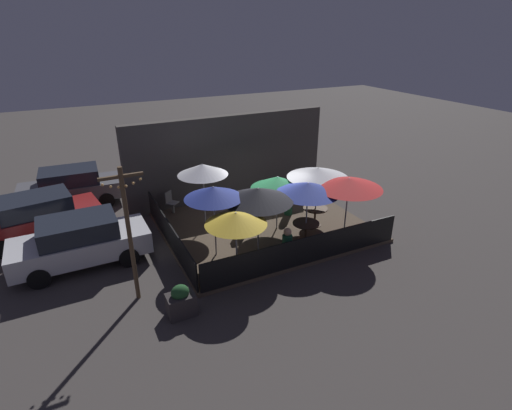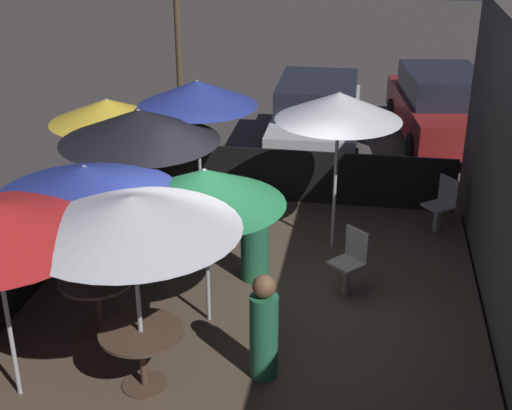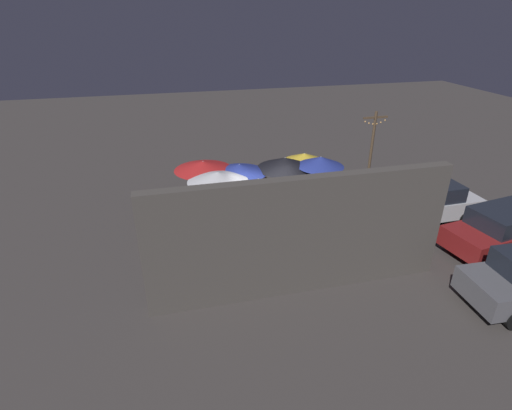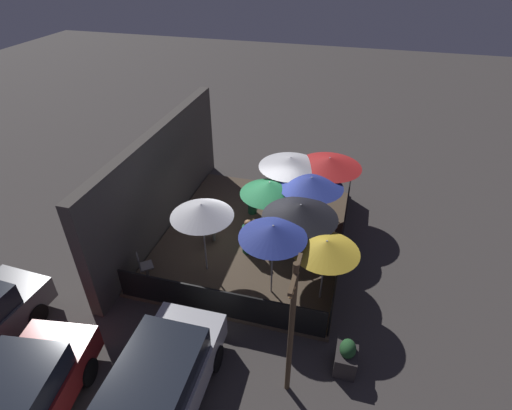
% 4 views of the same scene
% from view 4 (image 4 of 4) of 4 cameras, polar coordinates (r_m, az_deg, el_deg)
% --- Properties ---
extents(ground_plane, '(60.00, 60.00, 0.00)m').
position_cam_4_polar(ground_plane, '(14.04, -0.36, -4.76)').
color(ground_plane, '#423D3A').
extents(patio_deck, '(7.33, 6.09, 0.12)m').
position_cam_4_polar(patio_deck, '(14.01, -0.36, -4.57)').
color(patio_deck, brown).
rests_on(patio_deck, ground_plane).
extents(building_wall, '(8.93, 0.36, 3.70)m').
position_cam_4_polar(building_wall, '(14.07, -13.37, 3.45)').
color(building_wall, '#4C4742').
rests_on(building_wall, ground_plane).
extents(fence_front, '(7.13, 0.05, 0.95)m').
position_cam_4_polar(fence_front, '(13.36, 12.17, -4.79)').
color(fence_front, black).
rests_on(fence_front, patio_deck).
extents(fence_side_left, '(0.05, 5.89, 0.95)m').
position_cam_4_polar(fence_side_left, '(11.14, -5.49, -13.70)').
color(fence_side_left, black).
rests_on(fence_side_left, patio_deck).
extents(patio_umbrella_0, '(2.24, 2.24, 2.31)m').
position_cam_4_polar(patio_umbrella_0, '(14.07, 4.96, 6.14)').
color(patio_umbrella_0, '#B2B2B7').
rests_on(patio_umbrella_0, patio_deck).
extents(patio_umbrella_1, '(2.15, 2.15, 2.20)m').
position_cam_4_polar(patio_umbrella_1, '(13.16, 7.91, 3.27)').
color(patio_umbrella_1, '#B2B2B7').
rests_on(patio_umbrella_1, patio_deck).
extents(patio_umbrella_2, '(1.86, 1.86, 2.43)m').
position_cam_4_polar(patio_umbrella_2, '(10.54, 2.44, -3.80)').
color(patio_umbrella_2, '#B2B2B7').
rests_on(patio_umbrella_2, patio_deck).
extents(patio_umbrella_3, '(2.24, 2.24, 2.33)m').
position_cam_4_polar(patio_umbrella_3, '(11.58, 6.35, -0.85)').
color(patio_umbrella_3, '#B2B2B7').
rests_on(patio_umbrella_3, patio_deck).
extents(patio_umbrella_4, '(1.95, 1.95, 2.07)m').
position_cam_4_polar(patio_umbrella_4, '(13.06, 1.93, 2.48)').
color(patio_umbrella_4, '#B2B2B7').
rests_on(patio_umbrella_4, patio_deck).
extents(patio_umbrella_5, '(1.82, 1.82, 2.11)m').
position_cam_4_polar(patio_umbrella_5, '(10.70, 10.01, -5.82)').
color(patio_umbrella_5, '#B2B2B7').
rests_on(patio_umbrella_5, patio_deck).
extents(patio_umbrella_6, '(2.29, 2.29, 2.29)m').
position_cam_4_polar(patio_umbrella_6, '(14.26, 10.45, 6.03)').
color(patio_umbrella_6, '#B2B2B7').
rests_on(patio_umbrella_6, patio_deck).
extents(patio_umbrella_7, '(1.83, 1.83, 2.45)m').
position_cam_4_polar(patio_umbrella_7, '(11.40, -7.77, -0.74)').
color(patio_umbrella_7, '#B2B2B7').
rests_on(patio_umbrella_7, patio_deck).
extents(dining_table_0, '(0.92, 0.92, 0.72)m').
position_cam_4_polar(dining_table_0, '(14.85, 4.67, 0.87)').
color(dining_table_0, '#4C3828').
rests_on(dining_table_0, patio_deck).
extents(dining_table_1, '(0.93, 0.93, 0.72)m').
position_cam_4_polar(dining_table_1, '(13.95, 7.45, -1.82)').
color(dining_table_1, '#4C3828').
rests_on(dining_table_1, patio_deck).
extents(patio_chair_0, '(0.56, 0.56, 0.90)m').
position_cam_4_polar(patio_chair_0, '(12.56, -15.77, -8.29)').
color(patio_chair_0, gray).
rests_on(patio_chair_0, patio_deck).
extents(patio_chair_1, '(0.56, 0.56, 0.93)m').
position_cam_4_polar(patio_chair_1, '(13.51, -6.38, -3.45)').
color(patio_chair_1, gray).
rests_on(patio_chair_1, patio_deck).
extents(patron_0, '(0.43, 0.43, 1.26)m').
position_cam_4_polar(patron_0, '(12.98, -1.12, -4.69)').
color(patron_0, '#236642').
rests_on(patron_0, patio_deck).
extents(patron_1, '(0.34, 0.34, 1.20)m').
position_cam_4_polar(patron_1, '(12.90, 10.40, -5.66)').
color(patron_1, '#236642').
rests_on(patron_1, patio_deck).
extents(patron_2, '(0.43, 0.43, 1.29)m').
position_cam_4_polar(patron_2, '(14.74, -0.53, 0.86)').
color(patron_2, '#236642').
rests_on(patron_2, patio_deck).
extents(planter_box, '(0.74, 0.52, 0.93)m').
position_cam_4_polar(planter_box, '(10.50, 12.77, -20.36)').
color(planter_box, '#332D2D').
rests_on(planter_box, ground_plane).
extents(light_post, '(1.10, 0.12, 3.92)m').
position_cam_4_polar(light_post, '(8.56, 5.09, -16.88)').
color(light_post, brown).
rests_on(light_post, ground_plane).
extents(parked_car_0, '(4.19, 1.84, 1.62)m').
position_cam_4_polar(parked_car_0, '(9.57, -13.71, -23.93)').
color(parked_car_0, silver).
rests_on(parked_car_0, ground_plane).
extents(parked_car_1, '(4.38, 2.29, 1.62)m').
position_cam_4_polar(parked_car_1, '(10.33, -31.25, -23.78)').
color(parked_car_1, maroon).
rests_on(parked_car_1, ground_plane).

